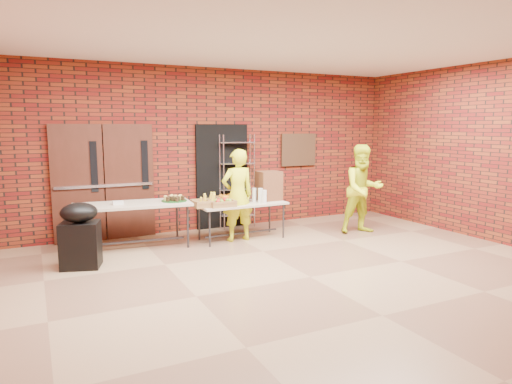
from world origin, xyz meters
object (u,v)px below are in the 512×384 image
table_left (133,207)px  covered_grill (80,235)px  volunteer_woman (238,195)px  wire_rack (237,181)px  table_right (242,206)px  coffee_dispenser (269,186)px  volunteer_man (363,189)px

table_left → covered_grill: (-0.90, -0.69, -0.23)m
table_left → volunteer_woman: volunteer_woman is taller
wire_rack → table_right: size_ratio=1.15×
coffee_dispenser → covered_grill: 3.51m
table_left → table_right: 1.93m
volunteer_woman → table_right: bearing=-150.4°
volunteer_woman → table_left: bearing=-8.7°
table_right → coffee_dispenser: coffee_dispenser is taller
table_right → volunteer_man: volunteer_man is taller
coffee_dispenser → volunteer_man: (1.71, -0.66, -0.09)m
table_left → table_right: table_left is taller
covered_grill → coffee_dispenser: bearing=27.1°
volunteer_man → wire_rack: bearing=152.5°
covered_grill → volunteer_man: volunteer_man is taller
table_right → volunteer_man: 2.40m
covered_grill → wire_rack: bearing=41.9°
covered_grill → table_left: bearing=54.4°
table_right → covered_grill: bearing=-171.7°
wire_rack → table_left: 2.40m
coffee_dispenser → wire_rack: bearing=107.7°
coffee_dispenser → volunteer_man: size_ratio=0.32×
table_right → wire_rack: bearing=68.5°
volunteer_woman → volunteer_man: 2.48m
table_left → covered_grill: bearing=-137.2°
volunteer_man → coffee_dispenser: bearing=168.7°
table_left → coffee_dispenser: 2.54m
covered_grill → volunteer_woman: bearing=26.5°
table_right → table_left: bearing=172.8°
coffee_dispenser → table_left: bearing=178.1°
wire_rack → covered_grill: size_ratio=1.96×
table_right → coffee_dispenser: 0.70m
wire_rack → coffee_dispenser: size_ratio=3.45×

